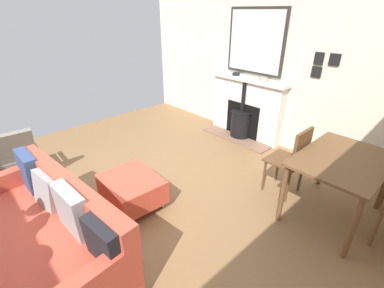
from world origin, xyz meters
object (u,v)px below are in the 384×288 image
object	(u,v)px
dining_table	(342,166)
sofa	(41,236)
fireplace	(245,112)
armchair_accent	(8,155)
mantel_bowl_near	(236,74)
mantel_bowl_far	(264,79)
ottoman	(132,188)
dining_chair_near_fireplace	(293,157)

from	to	relation	value
dining_table	sofa	bearing A→B (deg)	-29.78
fireplace	armchair_accent	distance (m)	3.60
mantel_bowl_near	mantel_bowl_far	size ratio (longest dim) A/B	0.90
fireplace	armchair_accent	world-z (taller)	fireplace
mantel_bowl_near	armchair_accent	world-z (taller)	mantel_bowl_near
mantel_bowl_near	armchair_accent	size ratio (longest dim) A/B	0.17
ottoman	dining_table	xyz separation A→B (m)	(-1.52, 1.65, 0.41)
sofa	ottoman	distance (m)	1.04
mantel_bowl_far	dining_table	xyz separation A→B (m)	(1.01, 1.67, -0.45)
fireplace	sofa	world-z (taller)	fireplace
mantel_bowl_far	dining_table	world-z (taller)	mantel_bowl_far
dining_chair_near_fireplace	armchair_accent	bearing A→B (deg)	-46.64
fireplace	mantel_bowl_near	distance (m)	0.67
mantel_bowl_near	dining_table	bearing A→B (deg)	65.56
mantel_bowl_near	armchair_accent	bearing A→B (deg)	-14.06
mantel_bowl_far	dining_chair_near_fireplace	bearing A→B (deg)	48.51
dining_chair_near_fireplace	mantel_bowl_near	bearing A→B (deg)	-120.75
mantel_bowl_near	armchair_accent	xyz separation A→B (m)	(3.43, -0.86, -0.66)
ottoman	mantel_bowl_far	bearing A→B (deg)	-179.63
mantel_bowl_far	ottoman	distance (m)	2.67
fireplace	mantel_bowl_near	world-z (taller)	mantel_bowl_near
armchair_accent	dining_chair_near_fireplace	distance (m)	3.52
armchair_accent	mantel_bowl_near	bearing A→B (deg)	165.94
armchair_accent	dining_table	world-z (taller)	armchair_accent
mantel_bowl_near	dining_table	distance (m)	2.49
mantel_bowl_far	sofa	bearing A→B (deg)	3.63
ottoman	armchair_accent	bearing A→B (deg)	-57.85
dining_table	dining_chair_near_fireplace	distance (m)	0.54
mantel_bowl_near	ottoman	bearing A→B (deg)	12.77
ottoman	dining_chair_near_fireplace	xyz separation A→B (m)	(-1.52, 1.13, 0.29)
fireplace	ottoman	bearing A→B (deg)	6.86
mantel_bowl_far	dining_chair_near_fireplace	distance (m)	1.63
mantel_bowl_near	dining_table	size ratio (longest dim) A/B	0.12
sofa	dining_table	distance (m)	2.93
fireplace	ottoman	distance (m)	2.55
fireplace	armchair_accent	xyz separation A→B (m)	(3.42, -1.13, -0.04)
armchair_accent	sofa	bearing A→B (deg)	86.22
fireplace	armchair_accent	bearing A→B (deg)	-18.28
sofa	armchair_accent	bearing A→B (deg)	-93.78
armchair_accent	dining_table	bearing A→B (deg)	128.08
sofa	armchair_accent	distance (m)	1.65
fireplace	dining_table	world-z (taller)	fireplace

